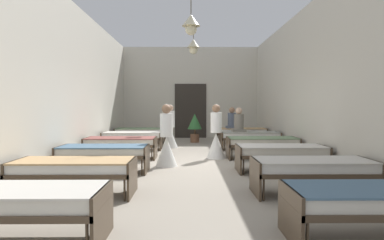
{
  "coord_description": "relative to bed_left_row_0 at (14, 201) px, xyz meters",
  "views": [
    {
      "loc": [
        -0.08,
        -8.31,
        1.44
      ],
      "look_at": [
        0.0,
        0.28,
        1.08
      ],
      "focal_mm": 32.06,
      "sensor_mm": 36.0,
      "label": 1
    }
  ],
  "objects": [
    {
      "name": "ground_plane",
      "position": [
        1.92,
        4.75,
        -0.49
      ],
      "size": [
        6.54,
        14.51,
        0.1
      ],
      "primitive_type": "cube",
      "color": "#9E9384"
    },
    {
      "name": "room_shell",
      "position": [
        1.92,
        6.09,
        1.58
      ],
      "size": [
        6.34,
        14.11,
        4.03
      ],
      "color": "beige",
      "rests_on": "ground"
    },
    {
      "name": "bed_left_row_0",
      "position": [
        0.0,
        0.0,
        0.0
      ],
      "size": [
        1.9,
        0.84,
        0.57
      ],
      "color": "#473828",
      "rests_on": "ground"
    },
    {
      "name": "bed_right_row_0",
      "position": [
        3.84,
        0.0,
        0.0
      ],
      "size": [
        1.9,
        0.84,
        0.57
      ],
      "color": "#473828",
      "rests_on": "ground"
    },
    {
      "name": "bed_left_row_1",
      "position": [
        0.0,
        1.9,
        0.0
      ],
      "size": [
        1.9,
        0.84,
        0.57
      ],
      "color": "#473828",
      "rests_on": "ground"
    },
    {
      "name": "bed_right_row_1",
      "position": [
        3.84,
        1.9,
        0.0
      ],
      "size": [
        1.9,
        0.84,
        0.57
      ],
      "color": "#473828",
      "rests_on": "ground"
    },
    {
      "name": "bed_left_row_2",
      "position": [
        0.0,
        3.8,
        0.0
      ],
      "size": [
        1.9,
        0.84,
        0.57
      ],
      "color": "#473828",
      "rests_on": "ground"
    },
    {
      "name": "bed_right_row_2",
      "position": [
        3.84,
        3.8,
        0.0
      ],
      "size": [
        1.9,
        0.84,
        0.57
      ],
      "color": "#473828",
      "rests_on": "ground"
    },
    {
      "name": "bed_left_row_3",
      "position": [
        0.0,
        5.7,
        0.0
      ],
      "size": [
        1.9,
        0.84,
        0.57
      ],
      "color": "#473828",
      "rests_on": "ground"
    },
    {
      "name": "bed_right_row_3",
      "position": [
        3.84,
        5.7,
        0.0
      ],
      "size": [
        1.9,
        0.84,
        0.57
      ],
      "color": "#473828",
      "rests_on": "ground"
    },
    {
      "name": "bed_left_row_4",
      "position": [
        0.0,
        7.6,
        0.0
      ],
      "size": [
        1.9,
        0.84,
        0.57
      ],
      "color": "#473828",
      "rests_on": "ground"
    },
    {
      "name": "bed_right_row_4",
      "position": [
        3.84,
        7.6,
        0.0
      ],
      "size": [
        1.9,
        0.84,
        0.57
      ],
      "color": "#473828",
      "rests_on": "ground"
    },
    {
      "name": "bed_left_row_5",
      "position": [
        0.0,
        9.5,
        0.0
      ],
      "size": [
        1.9,
        0.84,
        0.57
      ],
      "color": "#473828",
      "rests_on": "ground"
    },
    {
      "name": "bed_right_row_5",
      "position": [
        3.84,
        9.5,
        0.0
      ],
      "size": [
        1.9,
        0.84,
        0.57
      ],
      "color": "#473828",
      "rests_on": "ground"
    },
    {
      "name": "nurse_near_aisle",
      "position": [
        1.31,
        4.52,
        0.09
      ],
      "size": [
        0.52,
        0.52,
        1.49
      ],
      "rotation": [
        0.0,
        0.0,
        4.4
      ],
      "color": "white",
      "rests_on": "ground"
    },
    {
      "name": "nurse_mid_aisle",
      "position": [
        2.58,
        5.75,
        0.09
      ],
      "size": [
        0.52,
        0.52,
        1.49
      ],
      "rotation": [
        0.0,
        0.0,
        5.61
      ],
      "color": "white",
      "rests_on": "ground"
    },
    {
      "name": "nurse_far_aisle",
      "position": [
        1.2,
        8.09,
        0.09
      ],
      "size": [
        0.52,
        0.52,
        1.49
      ],
      "rotation": [
        0.0,
        0.0,
        5.26
      ],
      "color": "white",
      "rests_on": "ground"
    },
    {
      "name": "patient_seated_primary",
      "position": [
        3.49,
        9.48,
        0.43
      ],
      "size": [
        0.44,
        0.44,
        0.8
      ],
      "color": "#515B70",
      "rests_on": "bed_right_row_5"
    },
    {
      "name": "patient_seated_secondary",
      "position": [
        3.49,
        7.68,
        0.43
      ],
      "size": [
        0.44,
        0.44,
        0.8
      ],
      "color": "slate",
      "rests_on": "bed_right_row_4"
    },
    {
      "name": "potted_plant",
      "position": [
        2.07,
        9.73,
        0.27
      ],
      "size": [
        0.56,
        0.56,
        1.12
      ],
      "color": "brown",
      "rests_on": "ground"
    }
  ]
}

